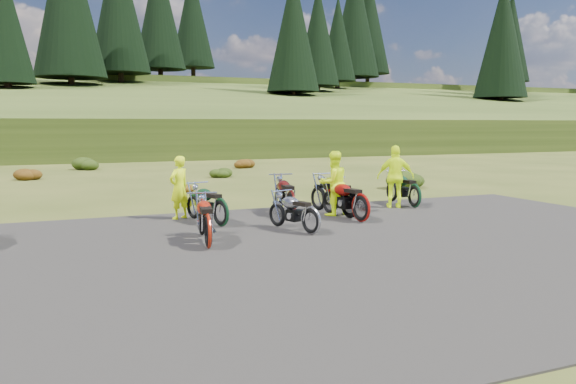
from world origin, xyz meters
name	(u,v)px	position (x,y,z in m)	size (l,w,h in m)	color
ground	(283,234)	(0.00, 0.00, 0.00)	(300.00, 300.00, 0.00)	#394617
gravel_pad	(320,252)	(0.00, -2.00, 0.00)	(20.00, 12.00, 0.04)	black
hill_slope	(107,149)	(0.00, 50.00, 0.00)	(300.00, 46.00, 3.00)	#324416
hill_plateau	(82,137)	(0.00, 110.00, 0.00)	(300.00, 90.00, 9.17)	#324416
conifer_21	(4,21)	(-9.00, 50.00, 12.56)	(5.28, 5.28, 14.00)	black
conifer_23	(118,3)	(3.00, 62.00, 17.47)	(7.48, 7.48, 19.00)	black
conifer_24	(159,10)	(9.00, 68.00, 18.16)	(7.04, 7.04, 18.00)	black
conifer_25	(192,17)	(15.00, 74.00, 18.66)	(6.60, 6.60, 17.00)	black
conifer_26	(293,30)	(21.00, 49.00, 13.37)	(6.16, 6.16, 16.00)	black
conifer_27	(318,35)	(27.00, 55.00, 14.06)	(5.72, 5.72, 15.00)	black
conifer_28	(338,39)	(33.00, 61.00, 14.76)	(5.28, 5.28, 14.00)	black
conifer_29	(355,19)	(39.00, 67.00, 18.97)	(7.92, 7.92, 20.00)	black
conifer_30	(368,23)	(45.00, 73.00, 19.66)	(7.48, 7.48, 19.00)	black
conifer_31	(502,37)	(51.00, 48.00, 14.18)	(7.04, 7.04, 18.00)	black
conifer_32	(505,41)	(57.00, 54.00, 14.87)	(6.60, 6.60, 17.00)	black
conifer_33	(506,43)	(63.00, 60.00, 15.56)	(6.16, 6.16, 16.00)	black
conifer_34	(508,46)	(69.00, 66.00, 16.26)	(5.72, 5.72, 15.00)	black
conifer_35	(509,48)	(75.00, 72.00, 16.95)	(5.28, 5.28, 14.00)	black
conifer_36	(511,37)	(81.00, 78.00, 20.16)	(7.92, 7.92, 20.00)	black
shrub_2	(27,172)	(-6.20, 16.60, 0.38)	(1.30, 1.30, 0.77)	#662A0C
shrub_3	(87,162)	(-3.30, 21.90, 0.46)	(1.56, 1.56, 0.92)	#20360D
shrub_4	(184,186)	(-0.40, 9.20, 0.23)	(0.77, 0.77, 0.45)	#662A0C
shrub_5	(220,171)	(2.50, 14.50, 0.31)	(1.03, 1.03, 0.61)	#20360D
shrub_6	(243,162)	(5.40, 19.80, 0.38)	(1.30, 1.30, 0.77)	#662A0C
shrub_7	(406,177)	(8.30, 7.10, 0.46)	(1.56, 1.56, 0.92)	#20360D
shrub_8	(395,171)	(11.20, 12.40, 0.23)	(0.77, 0.77, 0.45)	#662A0C
motorcycle_1	(208,250)	(-2.06, -0.94, 0.00)	(2.05, 0.68, 1.07)	#A01E0B
motorcycle_2	(221,227)	(-1.13, 1.43, 0.00)	(2.03, 0.68, 1.06)	#0E3419
motorcycle_3	(311,236)	(0.54, -0.39, 0.00)	(1.87, 0.62, 0.98)	#9C9DA1
motorcycle_4	(291,219)	(1.00, 1.89, 0.00)	(2.21, 0.74, 1.16)	#420C0B
motorcycle_5	(349,219)	(2.49, 1.30, 0.00)	(2.26, 0.75, 1.18)	black
motorcycle_6	(361,223)	(2.47, 0.64, 0.00)	(2.15, 0.72, 1.12)	maroon
motorcycle_7	(414,209)	(5.30, 2.26, 0.00)	(2.10, 0.70, 1.10)	#0E341D
person_middle	(179,189)	(-1.86, 2.99, 0.86)	(0.63, 0.41, 1.72)	#DCF80D
person_right_a	(333,184)	(2.30, 1.91, 0.91)	(0.89, 0.69, 1.82)	#DCF80D
person_right_b	(396,178)	(4.75, 2.50, 0.96)	(1.13, 0.47, 1.93)	#DCF80D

